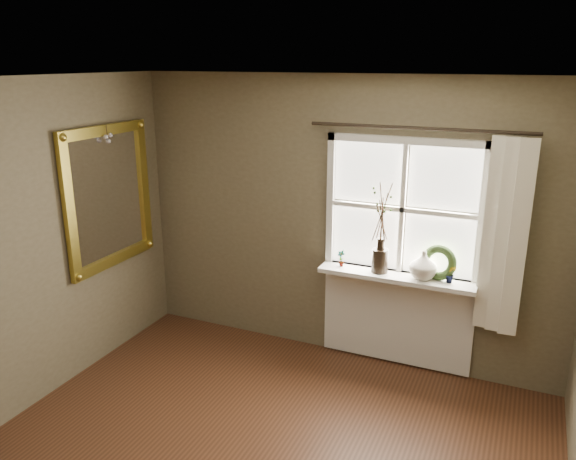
% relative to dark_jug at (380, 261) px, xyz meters
% --- Properties ---
extents(ceiling, '(4.50, 4.50, 0.00)m').
position_rel_dark_jug_xyz_m(ceiling, '(-0.40, -2.12, 1.57)').
color(ceiling, silver).
rests_on(ceiling, ground).
extents(wall_back, '(4.00, 0.10, 2.60)m').
position_rel_dark_jug_xyz_m(wall_back, '(-0.40, 0.18, 0.27)').
color(wall_back, brown).
rests_on(wall_back, ground).
extents(window_frame, '(1.36, 0.06, 1.24)m').
position_rel_dark_jug_xyz_m(window_frame, '(0.15, 0.11, 0.45)').
color(window_frame, silver).
rests_on(window_frame, wall_back).
extents(window_sill, '(1.36, 0.26, 0.04)m').
position_rel_dark_jug_xyz_m(window_sill, '(0.15, 0.00, -0.13)').
color(window_sill, silver).
rests_on(window_sill, wall_back).
extents(window_apron, '(1.36, 0.04, 0.88)m').
position_rel_dark_jug_xyz_m(window_apron, '(0.15, 0.11, -0.57)').
color(window_apron, silver).
rests_on(window_apron, ground).
extents(dark_jug, '(0.17, 0.17, 0.21)m').
position_rel_dark_jug_xyz_m(dark_jug, '(0.00, 0.00, 0.00)').
color(dark_jug, black).
rests_on(dark_jug, window_sill).
extents(cream_vase, '(0.25, 0.25, 0.25)m').
position_rel_dark_jug_xyz_m(cream_vase, '(0.38, 0.00, 0.02)').
color(cream_vase, beige).
rests_on(cream_vase, window_sill).
extents(wreath, '(0.32, 0.17, 0.31)m').
position_rel_dark_jug_xyz_m(wreath, '(0.49, 0.04, 0.01)').
color(wreath, '#2C411D').
rests_on(wreath, window_sill).
extents(potted_plant_left, '(0.09, 0.08, 0.15)m').
position_rel_dark_jug_xyz_m(potted_plant_left, '(-0.36, 0.00, -0.03)').
color(potted_plant_left, '#2C411D').
rests_on(potted_plant_left, window_sill).
extents(potted_plant_right, '(0.09, 0.08, 0.15)m').
position_rel_dark_jug_xyz_m(potted_plant_right, '(0.61, 0.00, -0.03)').
color(potted_plant_right, '#2C411D').
rests_on(potted_plant_right, window_sill).
extents(curtain, '(0.36, 0.12, 1.59)m').
position_rel_dark_jug_xyz_m(curtain, '(0.99, 0.01, 0.34)').
color(curtain, silver).
rests_on(curtain, wall_back).
extents(curtain_rod, '(1.84, 0.03, 0.03)m').
position_rel_dark_jug_xyz_m(curtain_rod, '(0.25, 0.05, 1.15)').
color(curtain_rod, black).
rests_on(curtain_rod, wall_back).
extents(gilt_mirror, '(0.10, 1.08, 1.29)m').
position_rel_dark_jug_xyz_m(gilt_mirror, '(-2.36, -0.66, 0.49)').
color(gilt_mirror, white).
rests_on(gilt_mirror, wall_left).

